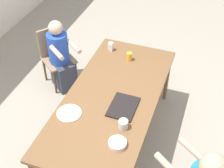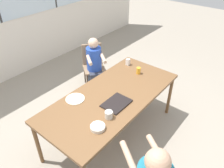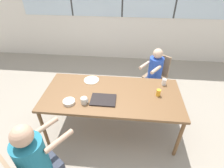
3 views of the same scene
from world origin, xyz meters
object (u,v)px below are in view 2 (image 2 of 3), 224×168
Objects in this scene: person_man_blue_shirt at (95,67)px; coffee_mug at (109,115)px; juice_glass at (138,71)px; bowl_white_shallow at (98,127)px; milk_carton_small at (128,62)px; chair_for_man_blue_shirt at (93,62)px.

person_man_blue_shirt is 1.73m from coffee_mug.
bowl_white_shallow is (-1.26, -0.29, -0.03)m from juice_glass.
juice_glass is (-0.07, -1.01, 0.34)m from person_man_blue_shirt.
person_man_blue_shirt reaches higher than milk_carton_small.
coffee_mug is at bearing -165.35° from juice_glass.
person_man_blue_shirt is 9.74× the size of milk_carton_small.
chair_for_man_blue_shirt is 2.04m from bowl_white_shallow.
person_man_blue_shirt is 6.21× the size of bowl_white_shallow.
milk_carton_small is at bearing 130.01° from person_man_blue_shirt.
milk_carton_small is at bearing 25.56° from coffee_mug.
coffee_mug is 0.95× the size of juice_glass.
milk_carton_small is at bearing 67.00° from juice_glass.
milk_carton_small is (0.12, 0.28, 0.00)m from juice_glass.
person_man_blue_shirt is at bearing 90.00° from chair_for_man_blue_shirt.
person_man_blue_shirt reaches higher than coffee_mug.
milk_carton_small is (0.05, -0.72, 0.34)m from person_man_blue_shirt.
coffee_mug is at bearing 4.51° from bowl_white_shallow.
coffee_mug reaches higher than chair_for_man_blue_shirt.
chair_for_man_blue_shirt is 0.91m from milk_carton_small.
bowl_white_shallow is (-0.22, -0.02, -0.02)m from coffee_mug.
milk_carton_small is at bearing 22.58° from bowl_white_shallow.
chair_for_man_blue_shirt is 8.48× the size of coffee_mug.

